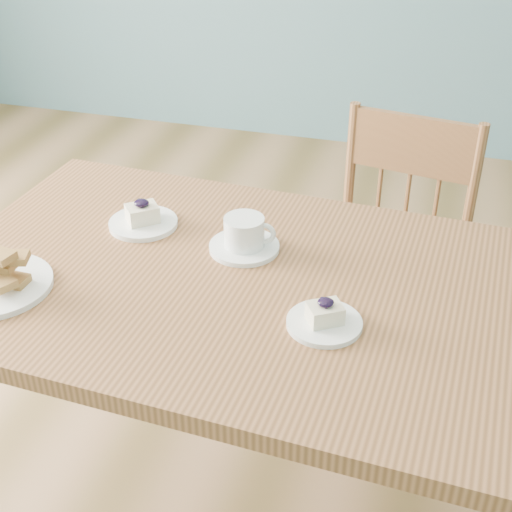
{
  "coord_description": "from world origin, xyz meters",
  "views": [
    {
      "loc": [
        0.55,
        -1.28,
        1.62
      ],
      "look_at": [
        0.19,
        -0.04,
        0.8
      ],
      "focal_mm": 50.0,
      "sensor_mm": 36.0,
      "label": 1
    }
  ],
  "objects_px": {
    "cheesecake_plate_far": "(143,219)",
    "cheesecake_plate_near": "(325,319)",
    "dining_table": "(265,312)",
    "dining_chair": "(389,267)",
    "coffee_cup": "(245,236)"
  },
  "relations": [
    {
      "from": "dining_chair",
      "to": "cheesecake_plate_far",
      "type": "bearing_deg",
      "value": -129.73
    },
    {
      "from": "cheesecake_plate_far",
      "to": "dining_chair",
      "type": "bearing_deg",
      "value": 40.41
    },
    {
      "from": "cheesecake_plate_far",
      "to": "coffee_cup",
      "type": "height_order",
      "value": "coffee_cup"
    },
    {
      "from": "dining_table",
      "to": "dining_chair",
      "type": "relative_size",
      "value": 1.66
    },
    {
      "from": "dining_table",
      "to": "coffee_cup",
      "type": "height_order",
      "value": "coffee_cup"
    },
    {
      "from": "dining_table",
      "to": "cheesecake_plate_near",
      "type": "height_order",
      "value": "cheesecake_plate_near"
    },
    {
      "from": "dining_table",
      "to": "cheesecake_plate_far",
      "type": "relative_size",
      "value": 9.04
    },
    {
      "from": "cheesecake_plate_near",
      "to": "dining_chair",
      "type": "bearing_deg",
      "value": 85.09
    },
    {
      "from": "coffee_cup",
      "to": "cheesecake_plate_near",
      "type": "bearing_deg",
      "value": -50.74
    },
    {
      "from": "dining_chair",
      "to": "coffee_cup",
      "type": "bearing_deg",
      "value": -109.93
    },
    {
      "from": "cheesecake_plate_far",
      "to": "cheesecake_plate_near",
      "type": "bearing_deg",
      "value": -28.0
    },
    {
      "from": "dining_chair",
      "to": "coffee_cup",
      "type": "relative_size",
      "value": 5.59
    },
    {
      "from": "dining_table",
      "to": "dining_chair",
      "type": "bearing_deg",
      "value": 74.47
    },
    {
      "from": "dining_table",
      "to": "cheesecake_plate_near",
      "type": "xyz_separation_m",
      "value": [
        0.15,
        -0.11,
        0.09
      ]
    },
    {
      "from": "dining_table",
      "to": "dining_chair",
      "type": "distance_m",
      "value": 0.7
    }
  ]
}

